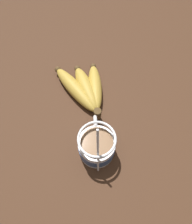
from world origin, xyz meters
TOP-DOWN VIEW (x-y plane):
  - table at (0.00, 0.00)cm, footprint 109.02×109.02cm
  - coffee_mug at (-9.12, 2.88)cm, footprint 13.02×8.85cm
  - banana_bunch at (8.76, 5.17)cm, footprint 18.00×14.26cm

SIDE VIEW (x-z plane):
  - table at x=0.00cm, z-range 0.00..2.93cm
  - banana_bunch at x=8.76cm, z-range 2.70..7.12cm
  - coffee_mug at x=-9.12cm, z-range -2.15..15.33cm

